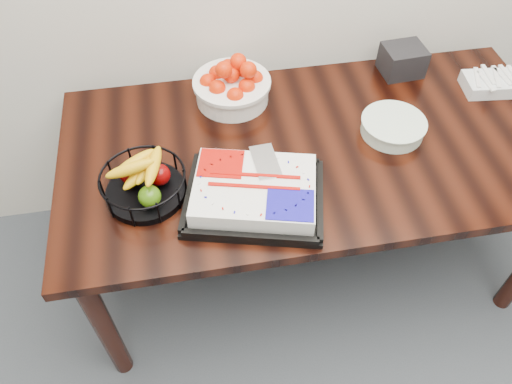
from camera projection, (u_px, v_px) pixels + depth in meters
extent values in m
cube|color=black|center=(315.00, 148.00, 1.78)|extent=(1.80, 0.90, 0.04)
cylinder|color=black|center=(104.00, 326.00, 1.75)|extent=(0.07, 0.07, 0.71)
cylinder|color=black|center=(108.00, 172.00, 2.22)|extent=(0.07, 0.07, 0.71)
cylinder|color=black|center=(454.00, 129.00, 2.40)|extent=(0.07, 0.07, 0.71)
cube|color=black|center=(254.00, 199.00, 1.59)|extent=(0.51, 0.44, 0.02)
cube|color=white|center=(254.00, 191.00, 1.56)|extent=(0.44, 0.37, 0.07)
cube|color=#AA0A03|center=(215.00, 170.00, 1.57)|extent=(0.17, 0.15, 0.00)
cube|color=#130E9E|center=(296.00, 197.00, 1.50)|extent=(0.17, 0.15, 0.00)
cube|color=silver|center=(258.00, 160.00, 1.60)|extent=(0.08, 0.16, 0.00)
cylinder|color=white|center=(232.00, 91.00, 1.89)|extent=(0.27, 0.27, 0.09)
cylinder|color=white|center=(232.00, 82.00, 1.86)|extent=(0.29, 0.29, 0.01)
cylinder|color=black|center=(146.00, 192.00, 1.61)|extent=(0.26, 0.26, 0.03)
torus|color=black|center=(142.00, 176.00, 1.55)|extent=(0.27, 0.27, 0.01)
cylinder|color=white|center=(393.00, 127.00, 1.79)|extent=(0.22, 0.22, 0.05)
cylinder|color=white|center=(394.00, 122.00, 1.77)|extent=(0.23, 0.23, 0.01)
cube|color=silver|center=(491.00, 84.00, 1.95)|extent=(0.22, 0.15, 0.05)
cube|color=black|center=(402.00, 60.00, 2.00)|extent=(0.17, 0.15, 0.11)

